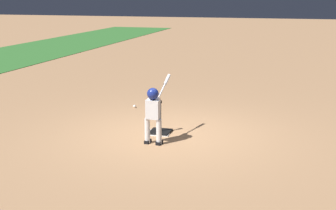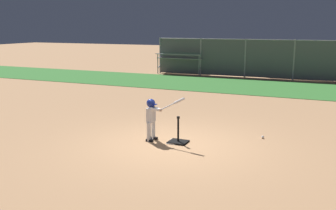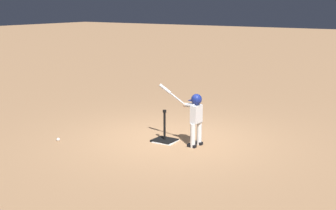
# 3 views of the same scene
# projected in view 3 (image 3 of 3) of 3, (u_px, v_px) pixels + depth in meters

# --- Properties ---
(ground_plane) EXTENTS (90.00, 90.00, 0.00)m
(ground_plane) POSITION_uv_depth(u_px,v_px,m) (172.00, 139.00, 10.03)
(ground_plane) COLOR #AD7F56
(home_plate) EXTENTS (0.48, 0.48, 0.02)m
(home_plate) POSITION_uv_depth(u_px,v_px,m) (166.00, 141.00, 9.84)
(home_plate) COLOR white
(home_plate) RESTS_ON ground_plane
(batting_tee) EXTENTS (0.47, 0.42, 0.68)m
(batting_tee) POSITION_uv_depth(u_px,v_px,m) (165.00, 137.00, 9.85)
(batting_tee) COLOR black
(batting_tee) RESTS_ON ground_plane
(batter_child) EXTENTS (1.05, 0.34, 1.20)m
(batter_child) POSITION_uv_depth(u_px,v_px,m) (195.00, 113.00, 9.42)
(batter_child) COLOR silver
(batter_child) RESTS_ON ground_plane
(baseball) EXTENTS (0.07, 0.07, 0.07)m
(baseball) POSITION_uv_depth(u_px,v_px,m) (58.00, 139.00, 9.87)
(baseball) COLOR white
(baseball) RESTS_ON ground_plane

